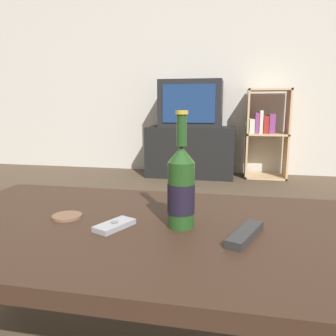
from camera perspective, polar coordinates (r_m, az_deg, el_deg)
The scene contains 9 objects.
back_wall at distance 3.89m, azimuth 8.17°, elevation 18.55°, with size 8.00×0.05×2.60m.
coffee_table at distance 0.93m, azimuth -4.31°, elevation -13.16°, with size 1.26×0.70×0.44m.
tv_stand at distance 3.61m, azimuth 3.98°, elevation 2.87°, with size 0.94×0.44×0.54m.
television at distance 3.57m, azimuth 4.08°, elevation 11.09°, with size 0.65×0.44×0.49m.
bookshelf at distance 3.65m, azimuth 16.58°, elevation 6.25°, with size 0.43×0.30×0.94m.
beer_bottle at distance 0.86m, azimuth 2.32°, elevation -3.42°, with size 0.07×0.07×0.31m.
cell_phone at distance 0.89m, azimuth -9.30°, elevation -9.81°, with size 0.09×0.12×0.02m.
remote_control at distance 0.83m, azimuth 13.31°, elevation -11.11°, with size 0.10×0.17×0.02m.
coaster at distance 1.00m, azimuth -17.18°, elevation -8.03°, with size 0.08×0.08×0.01m.
Camera 1 is at (0.23, -0.82, 0.76)m, focal length 35.00 mm.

